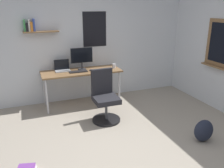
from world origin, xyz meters
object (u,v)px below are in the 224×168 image
(keyboard, at_px, (78,72))
(monitor_primary, at_px, (82,57))
(backpack, at_px, (204,131))
(coffee_mug, at_px, (114,66))
(office_chair, at_px, (105,99))
(desk, at_px, (82,74))
(laptop, at_px, (62,68))
(computer_mouse, at_px, (92,70))

(keyboard, bearing_deg, monitor_primary, 54.52)
(monitor_primary, distance_m, backpack, 2.74)
(coffee_mug, bearing_deg, office_chair, -121.12)
(desk, xyz_separation_m, monitor_primary, (0.04, 0.10, 0.34))
(monitor_primary, bearing_deg, desk, -112.90)
(coffee_mug, bearing_deg, backpack, -72.01)
(laptop, bearing_deg, backpack, -52.05)
(office_chair, relative_size, computer_mouse, 9.13)
(computer_mouse, bearing_deg, backpack, -59.56)
(keyboard, height_order, coffee_mug, coffee_mug)
(laptop, xyz_separation_m, keyboard, (0.29, -0.22, -0.04))
(desk, relative_size, keyboard, 4.45)
(desk, distance_m, office_chair, 0.94)
(coffee_mug, relative_size, backpack, 0.26)
(desk, distance_m, backpack, 2.60)
(desk, relative_size, computer_mouse, 15.81)
(keyboard, distance_m, computer_mouse, 0.28)
(office_chair, bearing_deg, backpack, -46.31)
(desk, distance_m, monitor_primary, 0.36)
(keyboard, bearing_deg, backpack, -54.10)
(office_chair, xyz_separation_m, monitor_primary, (-0.17, 0.97, 0.60))
(desk, xyz_separation_m, laptop, (-0.37, 0.15, 0.13))
(desk, xyz_separation_m, backpack, (1.41, -2.13, -0.49))
(desk, relative_size, office_chair, 1.73)
(keyboard, xyz_separation_m, coffee_mug, (0.80, 0.05, 0.04))
(desk, distance_m, computer_mouse, 0.23)
(office_chair, bearing_deg, computer_mouse, 90.74)
(office_chair, xyz_separation_m, backpack, (1.20, -1.25, -0.23))
(monitor_primary, bearing_deg, coffee_mug, -10.24)
(keyboard, relative_size, coffee_mug, 4.02)
(office_chair, bearing_deg, desk, 103.34)
(desk, height_order, coffee_mug, coffee_mug)
(laptop, distance_m, monitor_primary, 0.47)
(monitor_primary, height_order, backpack, monitor_primary)
(laptop, bearing_deg, office_chair, -60.53)
(monitor_primary, bearing_deg, office_chair, -80.28)
(office_chair, bearing_deg, laptop, 119.47)
(desk, height_order, computer_mouse, computer_mouse)
(backpack, bearing_deg, monitor_primary, 121.48)
(office_chair, relative_size, backpack, 2.66)
(computer_mouse, distance_m, backpack, 2.45)
(laptop, bearing_deg, monitor_primary, -6.69)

